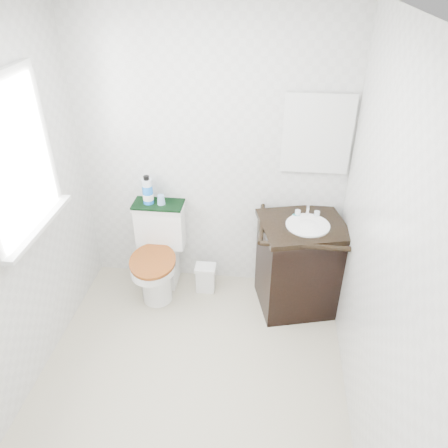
% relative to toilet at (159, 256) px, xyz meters
% --- Properties ---
extents(floor, '(2.40, 2.40, 0.00)m').
position_rel_toilet_xyz_m(floor, '(0.44, -0.97, -0.35)').
color(floor, '#A79E87').
rests_on(floor, ground).
extents(ceiling, '(2.40, 2.40, 0.00)m').
position_rel_toilet_xyz_m(ceiling, '(0.44, -0.97, 2.05)').
color(ceiling, white).
rests_on(ceiling, wall_back).
extents(wall_back, '(2.40, 0.00, 2.40)m').
position_rel_toilet_xyz_m(wall_back, '(0.44, 0.23, 0.85)').
color(wall_back, silver).
rests_on(wall_back, ground).
extents(wall_front, '(2.40, 0.00, 2.40)m').
position_rel_toilet_xyz_m(wall_front, '(0.44, -2.17, 0.85)').
color(wall_front, silver).
rests_on(wall_front, ground).
extents(wall_left, '(0.00, 2.40, 2.40)m').
position_rel_toilet_xyz_m(wall_left, '(-0.66, -0.97, 0.85)').
color(wall_left, silver).
rests_on(wall_left, ground).
extents(wall_right, '(0.00, 2.40, 2.40)m').
position_rel_toilet_xyz_m(wall_right, '(1.54, -0.97, 0.85)').
color(wall_right, silver).
rests_on(wall_right, ground).
extents(window, '(0.02, 0.70, 0.90)m').
position_rel_toilet_xyz_m(window, '(-0.63, -0.72, 1.20)').
color(window, white).
rests_on(window, wall_left).
extents(mirror, '(0.50, 0.02, 0.60)m').
position_rel_toilet_xyz_m(mirror, '(1.26, 0.21, 1.10)').
color(mirror, silver).
rests_on(mirror, wall_back).
extents(toilet, '(0.45, 0.65, 0.80)m').
position_rel_toilet_xyz_m(toilet, '(0.00, 0.00, 0.00)').
color(toilet, white).
rests_on(toilet, floor).
extents(vanity, '(0.78, 0.71, 0.92)m').
position_rel_toilet_xyz_m(vanity, '(1.21, -0.06, 0.08)').
color(vanity, black).
rests_on(vanity, floor).
extents(trash_bin, '(0.18, 0.15, 0.26)m').
position_rel_toilet_xyz_m(trash_bin, '(0.41, 0.02, -0.22)').
color(trash_bin, white).
rests_on(trash_bin, floor).
extents(towel, '(0.42, 0.22, 0.02)m').
position_rel_toilet_xyz_m(towel, '(0.00, 0.12, 0.46)').
color(towel, black).
rests_on(towel, toilet).
extents(mouthwash_bottle, '(0.09, 0.09, 0.25)m').
position_rel_toilet_xyz_m(mouthwash_bottle, '(-0.08, 0.12, 0.58)').
color(mouthwash_bottle, blue).
rests_on(mouthwash_bottle, towel).
extents(cup, '(0.07, 0.07, 0.08)m').
position_rel_toilet_xyz_m(cup, '(0.03, 0.11, 0.51)').
color(cup, '#7C9ECC').
rests_on(cup, towel).
extents(soap_bar, '(0.07, 0.05, 0.02)m').
position_rel_toilet_xyz_m(soap_bar, '(1.15, 0.04, 0.48)').
color(soap_bar, '#197478').
rests_on(soap_bar, vanity).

